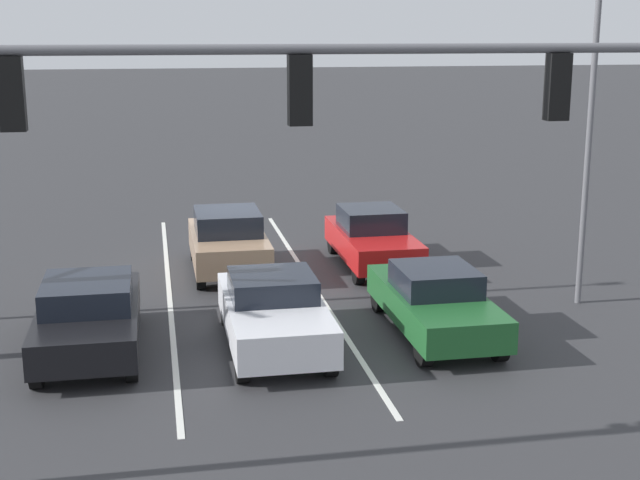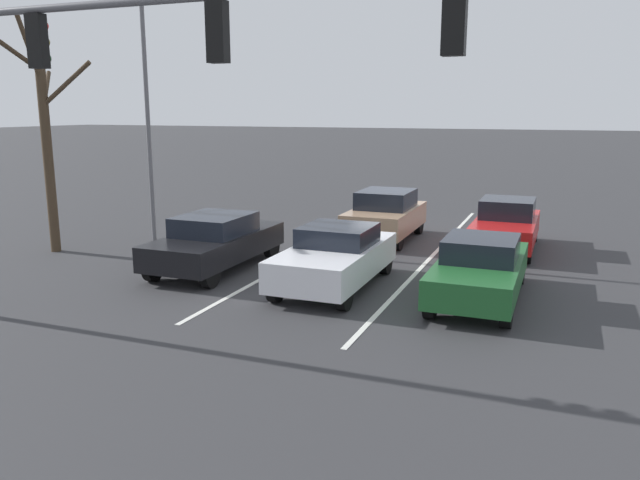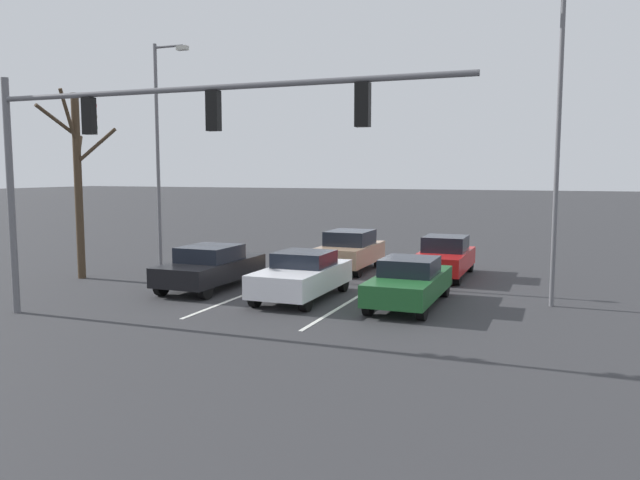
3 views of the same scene
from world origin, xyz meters
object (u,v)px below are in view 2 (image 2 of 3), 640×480
(car_darkgreen_leftlane_front, at_px, (480,268))
(car_red_leftlane_second, at_px, (506,225))
(car_black_rightlane_front, at_px, (216,241))
(bare_tree_near, at_px, (45,124))
(traffic_signal_gantry, at_px, (105,71))
(car_tan_midlane_second, at_px, (385,215))
(street_lamp_right_shoulder, at_px, (149,83))
(car_white_midlane_front, at_px, (335,257))

(car_darkgreen_leftlane_front, height_order, car_red_leftlane_second, car_red_leftlane_second)
(car_black_rightlane_front, bearing_deg, bare_tree_near, -0.18)
(car_black_rightlane_front, relative_size, traffic_signal_gantry, 0.35)
(car_tan_midlane_second, xyz_separation_m, traffic_signal_gantry, (2.12, 10.66, 4.07))
(street_lamp_right_shoulder, bearing_deg, car_red_leftlane_second, -165.29)
(traffic_signal_gantry, bearing_deg, car_darkgreen_leftlane_front, -139.95)
(car_white_midlane_front, xyz_separation_m, car_darkgreen_leftlane_front, (-3.42, -0.20, -0.02))
(street_lamp_right_shoulder, bearing_deg, car_tan_midlane_second, -157.20)
(car_white_midlane_front, distance_m, traffic_signal_gantry, 6.83)
(car_black_rightlane_front, distance_m, traffic_signal_gantry, 6.77)
(car_white_midlane_front, distance_m, car_darkgreen_leftlane_front, 3.42)
(traffic_signal_gantry, bearing_deg, car_black_rightlane_front, -78.21)
(bare_tree_near, bearing_deg, street_lamp_right_shoulder, -127.97)
(car_white_midlane_front, distance_m, car_tan_midlane_second, 5.88)
(street_lamp_right_shoulder, height_order, bare_tree_near, street_lamp_right_shoulder)
(street_lamp_right_shoulder, xyz_separation_m, bare_tree_near, (1.94, 2.48, -1.25))
(car_red_leftlane_second, bearing_deg, car_darkgreen_leftlane_front, 89.52)
(car_darkgreen_leftlane_front, relative_size, car_tan_midlane_second, 1.14)
(car_tan_midlane_second, xyz_separation_m, street_lamp_right_shoulder, (6.95, 2.92, 4.22))
(car_black_rightlane_front, relative_size, car_red_leftlane_second, 1.06)
(car_red_leftlane_second, xyz_separation_m, street_lamp_right_shoulder, (10.81, 2.84, 4.29))
(traffic_signal_gantry, relative_size, street_lamp_right_shoulder, 1.44)
(car_black_rightlane_front, xyz_separation_m, car_tan_midlane_second, (-3.22, -5.42, 0.07))
(traffic_signal_gantry, xyz_separation_m, street_lamp_right_shoulder, (4.82, -7.74, 0.16))
(traffic_signal_gantry, bearing_deg, street_lamp_right_shoulder, -58.10)
(car_red_leftlane_second, bearing_deg, car_black_rightlane_front, 37.00)
(car_white_midlane_front, height_order, bare_tree_near, bare_tree_near)
(street_lamp_right_shoulder, bearing_deg, traffic_signal_gantry, 121.90)
(car_darkgreen_leftlane_front, distance_m, traffic_signal_gantry, 8.81)
(car_white_midlane_front, relative_size, car_tan_midlane_second, 1.09)
(car_darkgreen_leftlane_front, relative_size, bare_tree_near, 0.66)
(car_white_midlane_front, height_order, car_darkgreen_leftlane_front, car_white_midlane_front)
(car_black_rightlane_front, relative_size, car_tan_midlane_second, 1.14)
(car_darkgreen_leftlane_front, bearing_deg, traffic_signal_gantry, 40.05)
(car_darkgreen_leftlane_front, bearing_deg, street_lamp_right_shoulder, -14.35)
(traffic_signal_gantry, bearing_deg, car_red_leftlane_second, -119.49)
(car_black_rightlane_front, xyz_separation_m, traffic_signal_gantry, (-1.10, 5.25, 4.14))
(car_black_rightlane_front, height_order, car_tan_midlane_second, car_tan_midlane_second)
(car_black_rightlane_front, xyz_separation_m, bare_tree_near, (5.66, -0.02, 3.05))
(car_darkgreen_leftlane_front, xyz_separation_m, car_red_leftlane_second, (-0.05, -5.59, 0.04))
(car_red_leftlane_second, relative_size, bare_tree_near, 0.62)
(car_darkgreen_leftlane_front, distance_m, bare_tree_near, 13.07)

